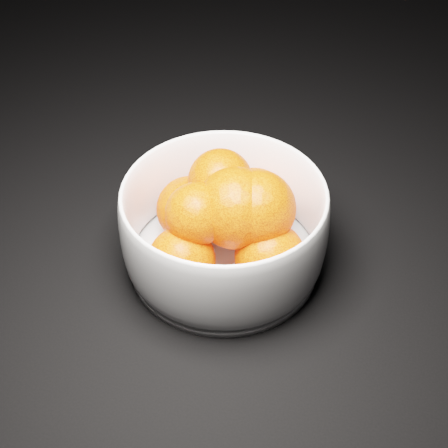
# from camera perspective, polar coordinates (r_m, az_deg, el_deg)

# --- Properties ---
(ground) EXTENTS (3.00, 3.00, 0.00)m
(ground) POSITION_cam_1_polar(r_m,az_deg,el_deg) (0.72, -1.61, 1.60)
(ground) COLOR black
(ground) RESTS_ON ground
(bowl) EXTENTS (0.21, 0.21, 0.10)m
(bowl) POSITION_cam_1_polar(r_m,az_deg,el_deg) (0.62, 0.00, -0.34)
(bowl) COLOR white
(bowl) RESTS_ON ground
(orange_pile) EXTENTS (0.16, 0.17, 0.12)m
(orange_pile) POSITION_cam_1_polar(r_m,az_deg,el_deg) (0.61, 0.51, 0.74)
(orange_pile) COLOR #FF470C
(orange_pile) RESTS_ON bowl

